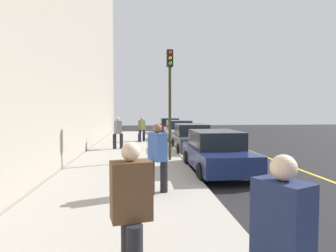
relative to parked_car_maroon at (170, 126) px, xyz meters
The scene contains 16 objects.
ground_plane 12.20m from the parked_car_maroon, ahead, with size 56.00×56.00×0.00m, color black.
sidewalk 12.61m from the parked_car_maroon, 14.78° to the right, with size 28.00×4.60×0.15m, color #A39E93.
building_facade 15.14m from the parked_car_maroon, 26.09° to the right, with size 32.00×0.80×15.00m, color #9E9384.
lane_stripe_centre 12.64m from the parked_car_maroon, 15.10° to the left, with size 28.00×0.14×0.01m, color gold.
snow_bank_curb 12.43m from the parked_car_maroon, ahead, with size 5.48×0.56×0.22m, color white.
parked_car_maroon is the anchor object (origin of this frame).
parked_car_silver 6.16m from the parked_car_maroon, ahead, with size 4.49×1.97×1.51m.
parked_car_charcoal 11.70m from the parked_car_maroon, ahead, with size 4.14×1.94×1.51m.
parked_car_navy 16.90m from the parked_car_maroon, ahead, with size 4.15×1.93×1.51m.
pedestrian_blue_coat 19.80m from the parked_car_maroon, ahead, with size 0.56×0.54×1.77m.
pedestrian_navy_coat 24.51m from the parked_car_maroon, ahead, with size 0.55×0.53×1.73m.
pedestrian_grey_coat 11.79m from the parked_car_maroon, 19.69° to the right, with size 0.55×0.55×1.75m.
pedestrian_olive_coat 7.79m from the parked_car_maroon, 19.91° to the right, with size 0.51×0.50×1.63m.
pedestrian_brown_coat 23.61m from the parked_car_maroon, ahead, with size 0.56×0.52×1.73m.
traffic_light_pole 15.09m from the parked_car_maroon, ahead, with size 0.35×0.26×4.63m.
rolling_suitcase 8.18m from the parked_car_maroon, 20.08° to the right, with size 0.34×0.22×0.89m.
Camera 1 is at (14.57, -2.81, 2.25)m, focal length 30.35 mm.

